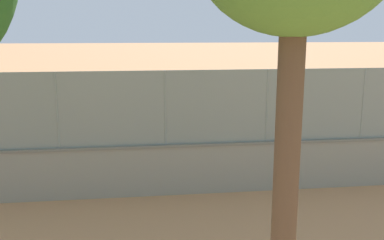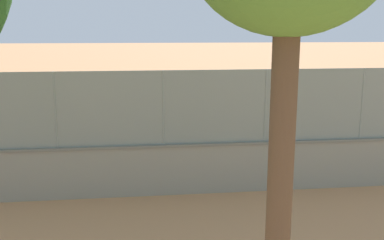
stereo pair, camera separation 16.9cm
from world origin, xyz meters
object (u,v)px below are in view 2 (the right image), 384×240
object	(u,v)px
sports_ball	(252,123)
spare_ball_by_wall	(151,174)
player_at_service_line	(109,106)
player_crossing_court	(264,102)
player_near_wall_returning	(248,111)

from	to	relation	value
sports_ball	spare_ball_by_wall	size ratio (longest dim) A/B	1.41
player_at_service_line	spare_ball_by_wall	xyz separation A→B (m)	(-2.07, 8.87, -0.85)
player_crossing_court	spare_ball_by_wall	world-z (taller)	player_crossing_court
player_crossing_court	player_near_wall_returning	distance (m)	2.27
player_at_service_line	sports_ball	world-z (taller)	player_at_service_line
player_near_wall_returning	player_at_service_line	bearing A→B (deg)	-15.00
spare_ball_by_wall	player_near_wall_returning	bearing A→B (deg)	-125.93
sports_ball	spare_ball_by_wall	xyz separation A→B (m)	(5.41, 7.72, -0.02)
player_at_service_line	spare_ball_by_wall	size ratio (longest dim) A/B	13.41
player_crossing_court	sports_ball	xyz separation A→B (m)	(0.95, 1.09, -0.88)
player_near_wall_returning	sports_ball	size ratio (longest dim) A/B	9.24
player_at_service_line	spare_ball_by_wall	bearing A→B (deg)	103.15
player_crossing_court	sports_ball	distance (m)	1.70
player_crossing_court	spare_ball_by_wall	xyz separation A→B (m)	(6.37, 8.81, -0.91)
player_near_wall_returning	sports_ball	xyz separation A→B (m)	(-0.37, -0.76, -0.79)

